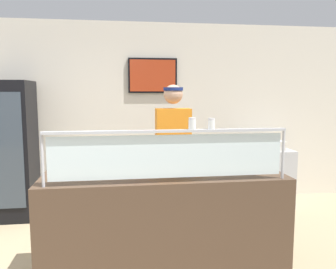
% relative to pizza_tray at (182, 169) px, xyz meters
% --- Properties ---
extents(ground_plane, '(12.00, 12.00, 0.00)m').
position_rel_pizza_tray_xyz_m(ground_plane, '(-0.18, 0.54, -0.97)').
color(ground_plane, tan).
rests_on(ground_plane, ground).
extents(shop_rear_unit, '(6.55, 0.13, 2.70)m').
position_rel_pizza_tray_xyz_m(shop_rear_unit, '(-0.18, 2.12, 0.39)').
color(shop_rear_unit, silver).
rests_on(shop_rear_unit, ground).
extents(serving_counter, '(2.15, 0.72, 0.95)m').
position_rel_pizza_tray_xyz_m(serving_counter, '(-0.18, -0.10, -0.49)').
color(serving_counter, '#4C3828').
rests_on(serving_counter, ground).
extents(sneeze_guard, '(1.97, 0.06, 0.43)m').
position_rel_pizza_tray_xyz_m(sneeze_guard, '(-0.18, -0.40, 0.26)').
color(sneeze_guard, '#B2B5BC').
rests_on(sneeze_guard, serving_counter).
extents(pizza_tray, '(0.51, 0.51, 0.04)m').
position_rel_pizza_tray_xyz_m(pizza_tray, '(0.00, 0.00, 0.00)').
color(pizza_tray, '#9EA0A8').
rests_on(pizza_tray, serving_counter).
extents(pizza_server, '(0.14, 0.29, 0.01)m').
position_rel_pizza_tray_xyz_m(pizza_server, '(0.04, -0.02, 0.02)').
color(pizza_server, '#ADAFB7').
rests_on(pizza_server, pizza_tray).
extents(parmesan_shaker, '(0.06, 0.06, 0.10)m').
position_rel_pizza_tray_xyz_m(parmesan_shaker, '(0.01, -0.40, 0.45)').
color(parmesan_shaker, white).
rests_on(parmesan_shaker, sneeze_guard).
extents(pepper_flake_shaker, '(0.06, 0.06, 0.09)m').
position_rel_pizza_tray_xyz_m(pepper_flake_shaker, '(0.17, -0.40, 0.45)').
color(pepper_flake_shaker, white).
rests_on(pepper_flake_shaker, sneeze_guard).
extents(worker_figure, '(0.41, 0.50, 1.76)m').
position_rel_pizza_tray_xyz_m(worker_figure, '(0.02, 0.64, 0.04)').
color(worker_figure, '#23232D').
rests_on(worker_figure, ground).
extents(drink_fridge, '(0.66, 0.64, 1.83)m').
position_rel_pizza_tray_xyz_m(drink_fridge, '(-2.04, 1.67, -0.05)').
color(drink_fridge, black).
rests_on(drink_fridge, ground).
extents(prep_shelf, '(0.70, 0.55, 0.85)m').
position_rel_pizza_tray_xyz_m(prep_shelf, '(1.56, 1.63, -0.54)').
color(prep_shelf, '#B7BABF').
rests_on(prep_shelf, ground).
extents(pizza_box_stack, '(0.43, 0.42, 0.13)m').
position_rel_pizza_tray_xyz_m(pizza_box_stack, '(1.56, 1.63, -0.05)').
color(pizza_box_stack, silver).
rests_on(pizza_box_stack, prep_shelf).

